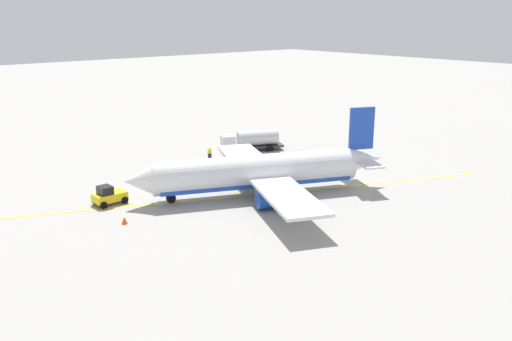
{
  "coord_description": "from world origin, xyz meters",
  "views": [
    {
      "loc": [
        39.58,
        46.27,
        20.65
      ],
      "look_at": [
        0.0,
        0.0,
        3.0
      ],
      "focal_mm": 37.81,
      "sensor_mm": 36.0,
      "label": 1
    }
  ],
  "objects_px": {
    "fuel_tanker": "(251,140)",
    "pushback_tug": "(109,196)",
    "airplane": "(260,172)",
    "refueling_worker": "(210,153)",
    "safety_cone_nose": "(124,221)"
  },
  "relations": [
    {
      "from": "fuel_tanker",
      "to": "pushback_tug",
      "type": "height_order",
      "value": "fuel_tanker"
    },
    {
      "from": "fuel_tanker",
      "to": "pushback_tug",
      "type": "relative_size",
      "value": 2.7
    },
    {
      "from": "pushback_tug",
      "to": "safety_cone_nose",
      "type": "height_order",
      "value": "pushback_tug"
    },
    {
      "from": "airplane",
      "to": "refueling_worker",
      "type": "height_order",
      "value": "airplane"
    },
    {
      "from": "airplane",
      "to": "pushback_tug",
      "type": "distance_m",
      "value": 17.52
    },
    {
      "from": "fuel_tanker",
      "to": "safety_cone_nose",
      "type": "bearing_deg",
      "value": 27.11
    },
    {
      "from": "airplane",
      "to": "fuel_tanker",
      "type": "xyz_separation_m",
      "value": [
        -13.12,
        -17.16,
        -1.04
      ]
    },
    {
      "from": "fuel_tanker",
      "to": "safety_cone_nose",
      "type": "xyz_separation_m",
      "value": [
        29.87,
        15.29,
        -1.35
      ]
    },
    {
      "from": "airplane",
      "to": "pushback_tug",
      "type": "bearing_deg",
      "value": -29.25
    },
    {
      "from": "airplane",
      "to": "safety_cone_nose",
      "type": "xyz_separation_m",
      "value": [
        16.75,
        -1.88,
        -2.39
      ]
    },
    {
      "from": "airplane",
      "to": "refueling_worker",
      "type": "distance_m",
      "value": 18.18
    },
    {
      "from": "fuel_tanker",
      "to": "pushback_tug",
      "type": "bearing_deg",
      "value": 16.98
    },
    {
      "from": "airplane",
      "to": "refueling_worker",
      "type": "bearing_deg",
      "value": -106.58
    },
    {
      "from": "safety_cone_nose",
      "to": "fuel_tanker",
      "type": "bearing_deg",
      "value": -152.89
    },
    {
      "from": "fuel_tanker",
      "to": "pushback_tug",
      "type": "distance_m",
      "value": 29.62
    }
  ]
}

